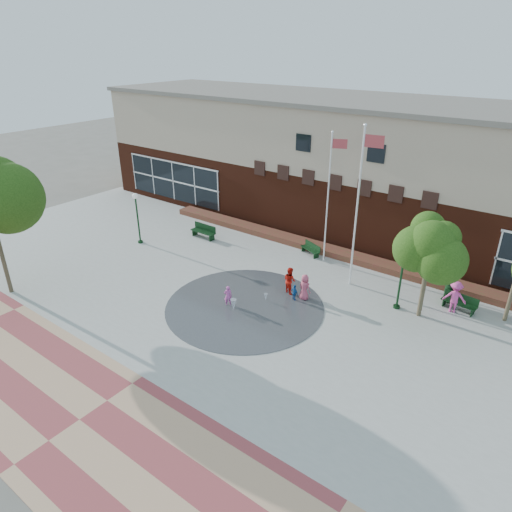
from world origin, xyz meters
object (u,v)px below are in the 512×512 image
Objects in this scene: trash_can at (451,292)px; child_splash at (228,296)px; bench_left at (203,234)px; flagpole_right at (359,201)px; flagpole_left at (329,193)px.

child_splash is (-9.33, -7.49, -0.00)m from trash_can.
child_splash reaches higher than bench_left.
bench_left is at bearing -81.71° from child_splash.
flagpole_right is 7.89× the size of trash_can.
flagpole_left is at bearing -143.06° from child_splash.
child_splash is at bearing -38.86° from bench_left.
flagpole_right is 4.60× the size of bench_left.
child_splash is (-1.46, -7.81, -3.98)m from flagpole_left.
flagpole_left reaches higher than child_splash.
bench_left is 1.71× the size of trash_can.
flagpole_left is at bearing 177.66° from trash_can.
flagpole_right is at bearing -167.27° from child_splash.
flagpole_left is 7.12× the size of trash_can.
flagpole_left is 4.15× the size of bench_left.
flagpole_left is 3.30m from flagpole_right.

